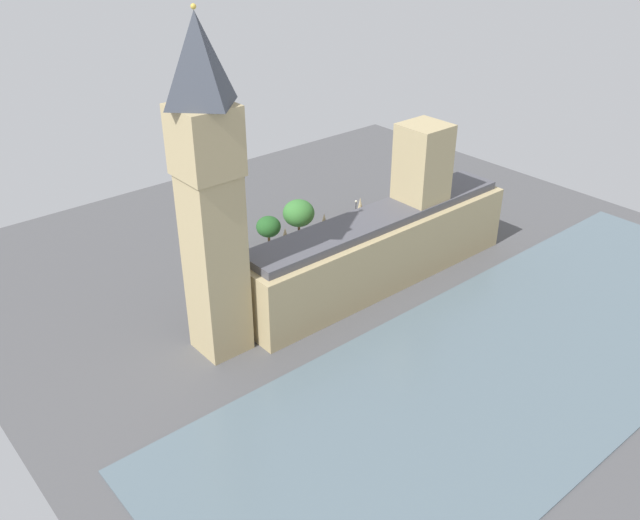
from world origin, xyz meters
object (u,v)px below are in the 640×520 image
street_lamp_under_trees (356,207)px  clock_tower (209,191)px  pedestrian_corner (410,235)px  plane_tree_kerbside (268,227)px  car_white_trailing (307,260)px  double_decker_bus_by_river_gate (364,231)px  plane_tree_midblock (299,213)px  street_lamp_leading (223,255)px  car_yellow_cab_opposite_hall (269,283)px  parliament_building (386,240)px

street_lamp_under_trees → clock_tower: bearing=112.6°
clock_tower → pedestrian_corner: (7.49, -56.53, -28.98)m
pedestrian_corner → plane_tree_kerbside: plane_tree_kerbside is taller
clock_tower → car_white_trailing: (13.56, -30.38, -28.79)m
clock_tower → double_decker_bus_by_river_gate: bearing=-74.4°
plane_tree_midblock → plane_tree_kerbside: (0.63, 7.97, -1.10)m
double_decker_bus_by_river_gate → plane_tree_kerbside: (9.74, 19.64, 3.70)m
double_decker_bus_by_river_gate → street_lamp_leading: bearing=-106.6°
plane_tree_kerbside → street_lamp_leading: (-0.78, 12.44, -2.26)m
clock_tower → street_lamp_under_trees: bearing=-67.4°
car_yellow_cab_opposite_hall → street_lamp_under_trees: street_lamp_under_trees is taller
car_white_trailing → pedestrian_corner: 26.84m
double_decker_bus_by_river_gate → car_white_trailing: (0.50, 16.51, -1.75)m
clock_tower → street_lamp_under_trees: size_ratio=10.13×
double_decker_bus_by_river_gate → pedestrian_corner: (-5.56, -9.64, -1.93)m
pedestrian_corner → plane_tree_midblock: plane_tree_midblock is taller
pedestrian_corner → plane_tree_midblock: bearing=-23.6°
car_yellow_cab_opposite_hall → plane_tree_midblock: bearing=122.2°
car_white_trailing → street_lamp_under_trees: (8.41, -22.26, 3.12)m
plane_tree_midblock → car_white_trailing: bearing=150.7°
street_lamp_under_trees → car_white_trailing: bearing=110.7°
plane_tree_kerbside → street_lamp_leading: 12.67m
car_white_trailing → street_lamp_leading: 18.01m
street_lamp_leading → car_yellow_cab_opposite_hall: bearing=-161.7°
clock_tower → car_white_trailing: clock_tower is taller
double_decker_bus_by_river_gate → plane_tree_kerbside: bearing=-117.4°
plane_tree_midblock → double_decker_bus_by_river_gate: bearing=-128.0°
double_decker_bus_by_river_gate → plane_tree_midblock: bearing=-129.0°
clock_tower → plane_tree_midblock: (22.17, -35.21, -22.24)m
parliament_building → pedestrian_corner: bearing=-63.2°
street_lamp_under_trees → car_yellow_cab_opposite_hall: bearing=107.9°
plane_tree_midblock → street_lamp_leading: size_ratio=1.82×
double_decker_bus_by_river_gate → car_white_trailing: bearing=-92.8°
pedestrian_corner → plane_tree_midblock: size_ratio=0.15×
clock_tower → plane_tree_midblock: 47.18m
clock_tower → car_yellow_cab_opposite_hall: (10.93, -18.47, -28.79)m
plane_tree_midblock → street_lamp_leading: (-0.15, 20.41, -3.36)m
pedestrian_corner → plane_tree_kerbside: bearing=-16.6°
pedestrian_corner → street_lamp_leading: bearing=-8.2°
car_white_trailing → plane_tree_midblock: plane_tree_midblock is taller
car_yellow_cab_opposite_hall → plane_tree_kerbside: size_ratio=0.48×
car_yellow_cab_opposite_hall → pedestrian_corner: bearing=83.2°
parliament_building → plane_tree_kerbside: size_ratio=7.35×
clock_tower → car_yellow_cab_opposite_hall: 35.91m
car_white_trailing → car_yellow_cab_opposite_hall: bearing=103.7°
car_white_trailing → pedestrian_corner: bearing=-101.8°
parliament_building → car_white_trailing: (14.96, 8.51, -7.89)m
car_yellow_cab_opposite_hall → plane_tree_kerbside: bearing=141.9°
parliament_building → car_white_trailing: bearing=29.6°
car_white_trailing → plane_tree_kerbside: plane_tree_kerbside is taller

